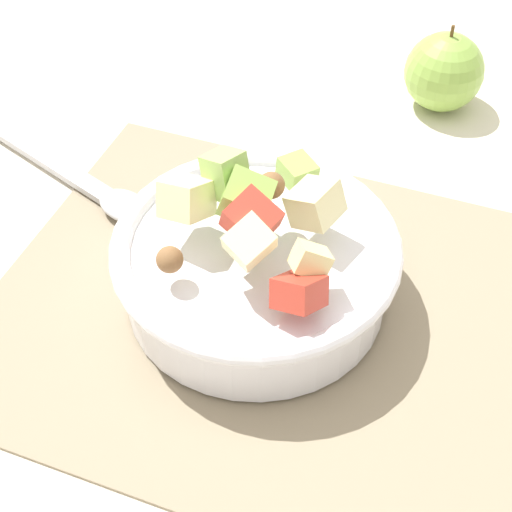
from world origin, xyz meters
TOP-DOWN VIEW (x-y plane):
  - ground_plane at (0.00, 0.00)m, footprint 2.40×2.40m
  - placemat at (0.00, 0.00)m, footprint 0.44×0.37m
  - salad_bowl at (0.01, -0.01)m, footprint 0.23×0.23m
  - serving_spoon at (0.20, -0.08)m, footprint 0.22×0.10m
  - whole_apple at (-0.08, -0.34)m, footprint 0.08×0.08m

SIDE VIEW (x-z plane):
  - ground_plane at x=0.00m, z-range 0.00..0.00m
  - placemat at x=0.00m, z-range 0.00..0.01m
  - serving_spoon at x=0.20m, z-range 0.00..0.02m
  - whole_apple at x=-0.08m, z-range -0.01..0.09m
  - salad_bowl at x=0.01m, z-range -0.02..0.11m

